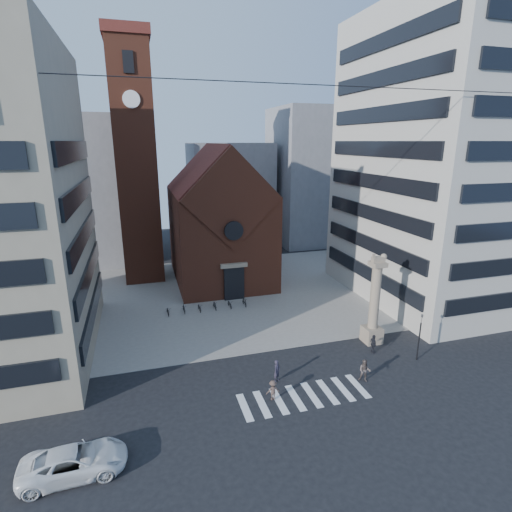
{
  "coord_description": "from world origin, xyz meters",
  "views": [
    {
      "loc": [
        -10.12,
        -26.58,
        18.3
      ],
      "look_at": [
        0.09,
        8.0,
        7.88
      ],
      "focal_mm": 28.0,
      "sensor_mm": 36.0,
      "label": 1
    }
  ],
  "objects_px": {
    "pedestrian_0": "(277,371)",
    "scooter_0": "(168,311)",
    "white_car": "(74,462)",
    "pedestrian_2": "(373,344)",
    "lion_column": "(374,308)",
    "pedestrian_1": "(365,371)",
    "traffic_light": "(419,336)"
  },
  "relations": [
    {
      "from": "white_car",
      "to": "scooter_0",
      "type": "distance_m",
      "value": 21.65
    },
    {
      "from": "white_car",
      "to": "scooter_0",
      "type": "relative_size",
      "value": 3.49
    },
    {
      "from": "pedestrian_2",
      "to": "scooter_0",
      "type": "distance_m",
      "value": 21.65
    },
    {
      "from": "lion_column",
      "to": "pedestrian_2",
      "type": "height_order",
      "value": "lion_column"
    },
    {
      "from": "lion_column",
      "to": "pedestrian_0",
      "type": "xyz_separation_m",
      "value": [
        -10.72,
        -3.56,
        -2.55
      ]
    },
    {
      "from": "traffic_light",
      "to": "pedestrian_1",
      "type": "bearing_deg",
      "value": -165.81
    },
    {
      "from": "white_car",
      "to": "pedestrian_0",
      "type": "relative_size",
      "value": 3.19
    },
    {
      "from": "pedestrian_1",
      "to": "pedestrian_2",
      "type": "xyz_separation_m",
      "value": [
        3.11,
        3.7,
        -0.07
      ]
    },
    {
      "from": "pedestrian_0",
      "to": "pedestrian_1",
      "type": "relative_size",
      "value": 0.96
    },
    {
      "from": "traffic_light",
      "to": "white_car",
      "type": "xyz_separation_m",
      "value": [
        -26.78,
        -4.96,
        -1.48
      ]
    },
    {
      "from": "white_car",
      "to": "pedestrian_0",
      "type": "xyz_separation_m",
      "value": [
        14.07,
        5.4,
        0.1
      ]
    },
    {
      "from": "lion_column",
      "to": "pedestrian_1",
      "type": "relative_size",
      "value": 4.61
    },
    {
      "from": "traffic_light",
      "to": "pedestrian_0",
      "type": "distance_m",
      "value": 12.8
    },
    {
      "from": "lion_column",
      "to": "pedestrian_1",
      "type": "xyz_separation_m",
      "value": [
        -4.12,
        -5.54,
        -2.52
      ]
    },
    {
      "from": "lion_column",
      "to": "pedestrian_0",
      "type": "distance_m",
      "value": 11.58
    },
    {
      "from": "pedestrian_2",
      "to": "scooter_0",
      "type": "height_order",
      "value": "pedestrian_2"
    },
    {
      "from": "lion_column",
      "to": "scooter_0",
      "type": "bearing_deg",
      "value": 147.2
    },
    {
      "from": "traffic_light",
      "to": "pedestrian_0",
      "type": "xyz_separation_m",
      "value": [
        -12.71,
        0.44,
        -1.38
      ]
    },
    {
      "from": "scooter_0",
      "to": "pedestrian_0",
      "type": "bearing_deg",
      "value": -65.73
    },
    {
      "from": "pedestrian_1",
      "to": "pedestrian_2",
      "type": "relative_size",
      "value": 1.09
    },
    {
      "from": "scooter_0",
      "to": "traffic_light",
      "type": "bearing_deg",
      "value": -39.3
    },
    {
      "from": "pedestrian_0",
      "to": "scooter_0",
      "type": "bearing_deg",
      "value": 77.82
    },
    {
      "from": "traffic_light",
      "to": "white_car",
      "type": "bearing_deg",
      "value": -169.51
    },
    {
      "from": "traffic_light",
      "to": "scooter_0",
      "type": "xyz_separation_m",
      "value": [
        -19.97,
        15.59,
        -1.8
      ]
    },
    {
      "from": "pedestrian_1",
      "to": "lion_column",
      "type": "bearing_deg",
      "value": 91.33
    },
    {
      "from": "traffic_light",
      "to": "pedestrian_1",
      "type": "relative_size",
      "value": 2.29
    },
    {
      "from": "pedestrian_2",
      "to": "scooter_0",
      "type": "bearing_deg",
      "value": 55.33
    },
    {
      "from": "scooter_0",
      "to": "pedestrian_1",
      "type": "bearing_deg",
      "value": -52.35
    },
    {
      "from": "traffic_light",
      "to": "pedestrian_2",
      "type": "xyz_separation_m",
      "value": [
        -3.0,
        2.15,
        -1.42
      ]
    },
    {
      "from": "scooter_0",
      "to": "pedestrian_2",
      "type": "bearing_deg",
      "value": -39.7
    },
    {
      "from": "pedestrian_2",
      "to": "pedestrian_1",
      "type": "bearing_deg",
      "value": 143.63
    },
    {
      "from": "lion_column",
      "to": "white_car",
      "type": "xyz_separation_m",
      "value": [
        -24.79,
        -8.96,
        -2.65
      ]
    }
  ]
}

